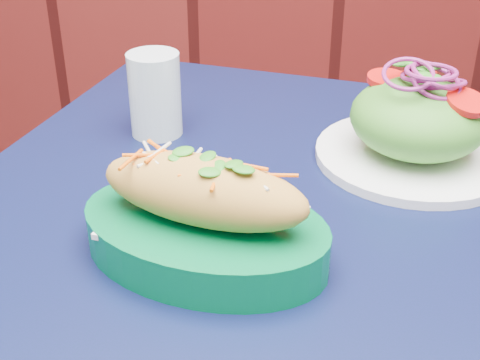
{
  "coord_description": "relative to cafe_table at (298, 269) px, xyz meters",
  "views": [
    {
      "loc": [
        0.29,
        1.17,
        1.14
      ],
      "look_at": [
        0.24,
        1.76,
        0.81
      ],
      "focal_mm": 50.0,
      "sensor_mm": 36.0,
      "label": 1
    }
  ],
  "objects": [
    {
      "name": "salad_plate",
      "position": [
        0.14,
        0.12,
        0.14
      ],
      "size": [
        0.25,
        0.25,
        0.13
      ],
      "rotation": [
        0.0,
        0.0,
        -0.08
      ],
      "color": "white",
      "rests_on": "cafe_table"
    },
    {
      "name": "water_glass",
      "position": [
        -0.2,
        0.17,
        0.14
      ],
      "size": [
        0.07,
        0.07,
        0.11
      ],
      "primitive_type": "cylinder",
      "color": "silver",
      "rests_on": "cafe_table"
    },
    {
      "name": "cafe_table",
      "position": [
        0.0,
        0.0,
        0.0
      ],
      "size": [
        0.96,
        0.96,
        0.75
      ],
      "rotation": [
        0.0,
        0.0,
        -0.23
      ],
      "color": "black",
      "rests_on": "ground"
    },
    {
      "name": "banh_mi_basket",
      "position": [
        -0.09,
        -0.1,
        0.13
      ],
      "size": [
        0.29,
        0.23,
        0.12
      ],
      "rotation": [
        0.0,
        0.0,
        -0.29
      ],
      "color": "#016132",
      "rests_on": "cafe_table"
    }
  ]
}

